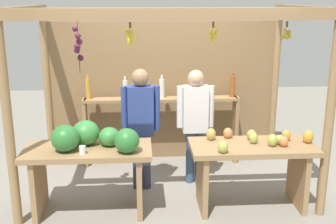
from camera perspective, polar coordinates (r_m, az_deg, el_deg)
The scene contains 7 objects.
ground_plane at distance 5.70m, azimuth -0.13°, elevation -9.58°, with size 12.00×12.00×0.00m, color gray.
market_stall at distance 5.72m, azimuth -0.44°, elevation 4.59°, with size 3.51×2.00×2.30m.
fruit_counter_left at distance 4.78m, azimuth -10.53°, elevation -5.47°, with size 1.42×0.65×1.07m.
fruit_counter_right at distance 4.96m, azimuth 11.38°, elevation -6.26°, with size 1.44×0.64×0.93m.
bottle_shelf_unit at distance 6.09m, azimuth -0.75°, elevation 0.14°, with size 2.25×0.22×1.36m.
vendor_man at distance 5.24m, azimuth -3.70°, elevation -0.94°, with size 0.48×0.21×1.56m.
vendor_woman at distance 5.43m, azimuth 3.72°, elevation -0.70°, with size 0.48×0.21×1.52m.
Camera 1 is at (-0.32, -5.16, 2.40)m, focal length 44.88 mm.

